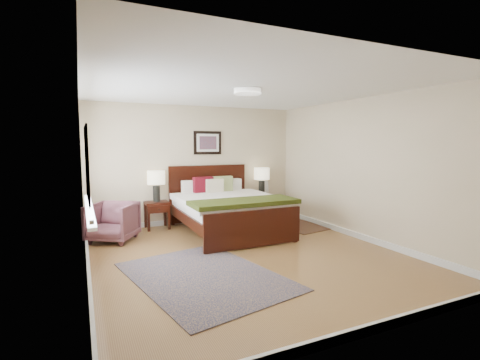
{
  "coord_description": "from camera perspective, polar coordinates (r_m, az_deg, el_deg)",
  "views": [
    {
      "loc": [
        -2.27,
        -4.66,
        1.69
      ],
      "look_at": [
        0.32,
        0.96,
        1.05
      ],
      "focal_mm": 26.0,
      "sensor_mm": 36.0,
      "label": 1
    }
  ],
  "objects": [
    {
      "name": "nightstand_left",
      "position": [
        7.16,
        -13.46,
        -4.43
      ],
      "size": [
        0.46,
        0.41,
        0.55
      ],
      "color": "black",
      "rests_on": "ground"
    },
    {
      "name": "door",
      "position": [
        2.98,
        -23.59,
        -6.58
      ],
      "size": [
        0.06,
        1.0,
        2.18
      ],
      "color": "silver",
      "rests_on": "ground"
    },
    {
      "name": "ceiling",
      "position": [
        5.25,
        1.23,
        14.78
      ],
      "size": [
        4.5,
        5.0,
        0.02
      ],
      "primitive_type": "cube",
      "color": "white",
      "rests_on": "back_wall"
    },
    {
      "name": "window",
      "position": [
        5.37,
        -23.95,
        2.05
      ],
      "size": [
        0.11,
        2.72,
        1.32
      ],
      "color": "silver",
      "rests_on": "left_wall"
    },
    {
      "name": "ceil_fixture",
      "position": [
        5.24,
        1.23,
        14.4
      ],
      "size": [
        0.44,
        0.44,
        0.08
      ],
      "color": "white",
      "rests_on": "ceiling"
    },
    {
      "name": "back_wall",
      "position": [
        7.53,
        -7.17,
        2.5
      ],
      "size": [
        4.5,
        0.04,
        2.5
      ],
      "primitive_type": "cube",
      "color": "beige",
      "rests_on": "ground"
    },
    {
      "name": "left_wall",
      "position": [
        4.68,
        -24.4,
        -0.02
      ],
      "size": [
        0.04,
        5.0,
        2.5
      ],
      "primitive_type": "cube",
      "color": "beige",
      "rests_on": "ground"
    },
    {
      "name": "armchair",
      "position": [
        6.49,
        -20.18,
        -6.48
      ],
      "size": [
        1.01,
        1.02,
        0.68
      ],
      "primitive_type": "imported",
      "rotation": [
        0.0,
        0.0,
        -0.55
      ],
      "color": "brown",
      "rests_on": "ground"
    },
    {
      "name": "right_wall",
      "position": [
        6.51,
        19.32,
        1.69
      ],
      "size": [
        0.04,
        5.0,
        2.5
      ],
      "primitive_type": "cube",
      "color": "beige",
      "rests_on": "ground"
    },
    {
      "name": "lamp_left",
      "position": [
        7.1,
        -13.59,
        -0.03
      ],
      "size": [
        0.35,
        0.35,
        0.61
      ],
      "color": "black",
      "rests_on": "nightstand_left"
    },
    {
      "name": "front_wall",
      "position": [
        3.17,
        21.45,
        -2.49
      ],
      "size": [
        4.5,
        0.04,
        2.5
      ],
      "primitive_type": "cube",
      "color": "beige",
      "rests_on": "ground"
    },
    {
      "name": "bed",
      "position": [
        6.65,
        -2.13,
        -3.89
      ],
      "size": [
        1.85,
        2.26,
        1.21
      ],
      "color": "black",
      "rests_on": "ground"
    },
    {
      "name": "wall_art",
      "position": [
        7.56,
        -5.33,
        6.1
      ],
      "size": [
        0.62,
        0.05,
        0.5
      ],
      "color": "black",
      "rests_on": "back_wall"
    },
    {
      "name": "lamp_right",
      "position": [
        7.91,
        3.59,
        0.65
      ],
      "size": [
        0.35,
        0.35,
        0.61
      ],
      "color": "black",
      "rests_on": "nightstand_right"
    },
    {
      "name": "rug_persian",
      "position": [
        4.64,
        -5.89,
        -15.41
      ],
      "size": [
        2.03,
        2.54,
        0.01
      ],
      "primitive_type": "cube",
      "rotation": [
        0.0,
        0.0,
        0.2
      ],
      "color": "#0B183B",
      "rests_on": "ground"
    },
    {
      "name": "nightstand_right",
      "position": [
        7.98,
        3.6,
        -3.88
      ],
      "size": [
        0.54,
        0.41,
        0.54
      ],
      "color": "black",
      "rests_on": "ground"
    },
    {
      "name": "rug_navy",
      "position": [
        7.43,
        9.31,
        -7.29
      ],
      "size": [
        1.08,
        1.44,
        0.01
      ],
      "primitive_type": "cube",
      "rotation": [
        0.0,
        0.0,
        0.16
      ],
      "color": "black",
      "rests_on": "ground"
    },
    {
      "name": "floor",
      "position": [
        5.45,
        1.17,
        -12.15
      ],
      "size": [
        5.0,
        5.0,
        0.0
      ],
      "primitive_type": "plane",
      "color": "olive",
      "rests_on": "ground"
    }
  ]
}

